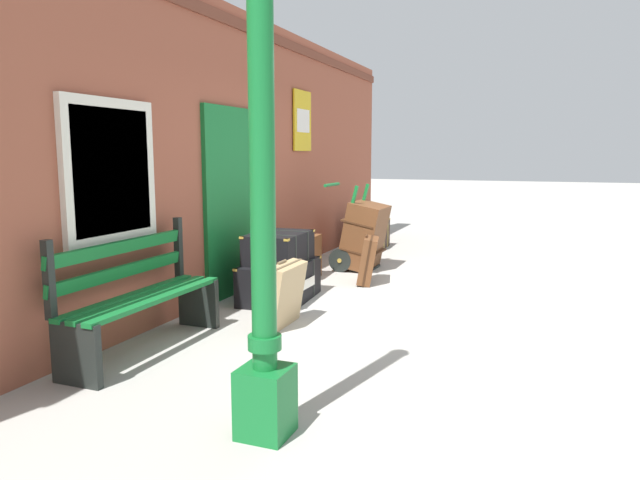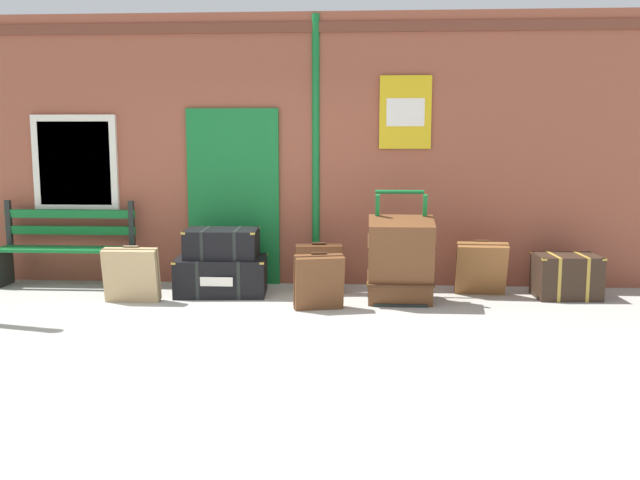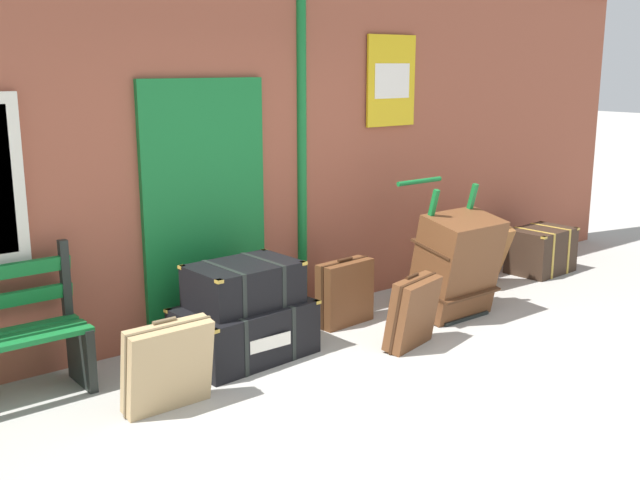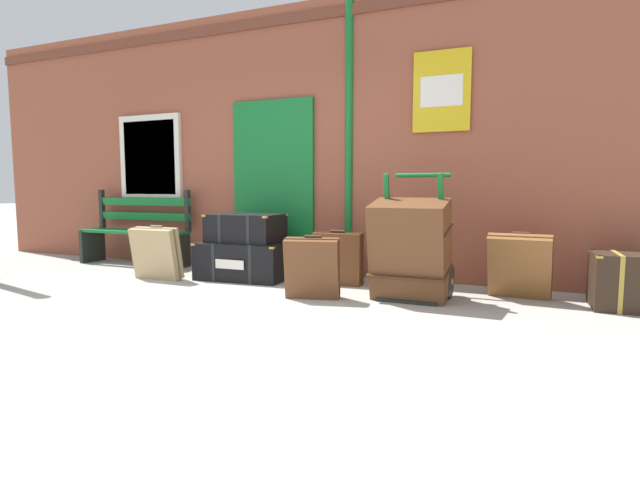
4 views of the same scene
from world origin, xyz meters
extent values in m
plane|color=#A3A099|center=(0.00, 0.00, 0.00)|extent=(60.00, 60.00, 0.00)
cube|color=brown|center=(0.00, 2.60, 1.60)|extent=(10.40, 0.30, 3.20)
cube|color=brown|center=(0.00, 2.44, 3.02)|extent=(10.40, 0.03, 0.12)
cube|color=#146B2D|center=(-0.40, 2.43, 1.05)|extent=(1.10, 0.05, 2.10)
cube|color=#0C401B|center=(-0.40, 2.41, 1.05)|extent=(0.06, 0.02, 2.10)
cube|color=silver|center=(-2.33, 2.43, 1.45)|extent=(1.04, 0.06, 1.16)
cube|color=silver|center=(-2.33, 2.41, 1.45)|extent=(0.88, 0.02, 1.00)
cylinder|color=#146B2D|center=(0.59, 2.45, 1.60)|extent=(0.09, 0.09, 3.14)
cube|color=gold|center=(1.63, 2.43, 2.05)|extent=(0.60, 0.02, 0.84)
cube|color=white|center=(1.63, 2.41, 2.05)|extent=(0.44, 0.01, 0.32)
cube|color=#146B2D|center=(-2.38, 1.96, 0.45)|extent=(1.60, 0.09, 0.04)
cube|color=#146B2D|center=(-2.38, 2.10, 0.45)|extent=(1.60, 0.09, 0.04)
cube|color=#146B2D|center=(-2.38, 2.24, 0.45)|extent=(1.60, 0.09, 0.04)
cube|color=#146B2D|center=(-2.38, 2.30, 0.65)|extent=(1.60, 0.05, 0.10)
cube|color=#146B2D|center=(-2.38, 2.30, 0.85)|extent=(1.60, 0.05, 0.10)
cube|color=black|center=(-3.14, 2.10, 0.23)|extent=(0.06, 0.40, 0.45)
cube|color=black|center=(-3.14, 2.30, 0.73)|extent=(0.06, 0.06, 0.56)
cube|color=black|center=(-1.62, 2.10, 0.23)|extent=(0.06, 0.40, 0.45)
cube|color=black|center=(-1.62, 2.30, 0.73)|extent=(0.06, 0.06, 0.56)
cube|color=black|center=(-0.44, 1.82, 0.21)|extent=(1.05, 0.72, 0.42)
cube|color=black|center=(-0.66, 1.80, 0.21)|extent=(0.09, 0.65, 0.43)
cube|color=black|center=(-0.22, 1.84, 0.21)|extent=(0.09, 0.65, 0.43)
cube|color=#B79338|center=(-0.90, 1.49, 0.41)|extent=(0.05, 0.05, 0.02)
cube|color=#B79338|center=(0.06, 1.56, 0.41)|extent=(0.05, 0.05, 0.02)
cube|color=#B79338|center=(-0.94, 2.08, 0.41)|extent=(0.05, 0.05, 0.02)
cube|color=#B79338|center=(0.01, 2.16, 0.41)|extent=(0.05, 0.05, 0.02)
cube|color=silver|center=(-0.43, 1.49, 0.21)|extent=(0.36, 0.01, 0.10)
cube|color=black|center=(-0.43, 1.83, 0.58)|extent=(0.82, 0.57, 0.32)
cube|color=black|center=(-0.61, 1.83, 0.58)|extent=(0.06, 0.55, 0.33)
cube|color=black|center=(-0.25, 1.84, 0.58)|extent=(0.06, 0.55, 0.33)
cube|color=#B79338|center=(-0.80, 1.57, 0.73)|extent=(0.05, 0.05, 0.02)
cube|color=#B79338|center=(-0.04, 1.60, 0.73)|extent=(0.05, 0.05, 0.02)
cube|color=#B79338|center=(-0.82, 2.07, 0.73)|extent=(0.05, 0.05, 0.02)
cube|color=#B79338|center=(-0.06, 2.10, 0.73)|extent=(0.05, 0.05, 0.02)
cube|color=black|center=(1.56, 1.45, 0.01)|extent=(0.56, 0.28, 0.03)
cube|color=#146B2D|center=(1.31, 1.65, 0.59)|extent=(0.04, 0.34, 1.17)
cube|color=#146B2D|center=(1.81, 1.65, 0.59)|extent=(0.04, 0.34, 1.17)
cylinder|color=#146B2D|center=(1.56, 1.95, 1.16)|extent=(0.54, 0.04, 0.04)
cylinder|color=black|center=(1.24, 1.71, 0.16)|extent=(0.04, 0.32, 0.32)
cylinder|color=#B79338|center=(1.24, 1.71, 0.16)|extent=(0.07, 0.06, 0.06)
cylinder|color=black|center=(1.88, 1.71, 0.16)|extent=(0.04, 0.32, 0.32)
cylinder|color=#B79338|center=(1.88, 1.71, 0.16)|extent=(0.07, 0.06, 0.06)
cube|color=brown|center=(1.56, 1.47, 0.47)|extent=(0.68, 0.60, 0.95)
cube|color=#432715|center=(1.56, 1.47, 0.28)|extent=(0.70, 0.46, 0.11)
cube|color=#432715|center=(1.56, 1.47, 0.67)|extent=(0.70, 0.46, 0.11)
cube|color=brown|center=(0.71, 1.16, 0.29)|extent=(0.55, 0.37, 0.58)
cylinder|color=#3A2112|center=(0.71, 1.18, 0.59)|extent=(0.16, 0.07, 0.03)
cube|color=#351E10|center=(0.71, 1.16, 0.29)|extent=(0.53, 0.24, 0.57)
cube|color=brown|center=(2.48, 1.92, 0.31)|extent=(0.57, 0.37, 0.62)
cylinder|color=#4F3018|center=(2.48, 1.95, 0.62)|extent=(0.16, 0.04, 0.03)
cube|color=#482C16|center=(2.48, 1.92, 0.31)|extent=(0.58, 0.27, 0.59)
cube|color=tan|center=(-1.33, 1.36, 0.30)|extent=(0.58, 0.25, 0.60)
cylinder|color=brown|center=(-1.33, 1.38, 0.60)|extent=(0.16, 0.03, 0.03)
cube|color=brown|center=(-1.33, 1.36, 0.30)|extent=(0.60, 0.12, 0.59)
cube|color=brown|center=(0.66, 1.93, 0.28)|extent=(0.54, 0.23, 0.56)
cylinder|color=#3A2112|center=(0.66, 1.93, 0.58)|extent=(0.16, 0.04, 0.03)
cube|color=#351E10|center=(0.66, 1.93, 0.28)|extent=(0.54, 0.07, 0.57)
cube|color=#332319|center=(3.41, 1.89, 0.24)|extent=(0.71, 0.52, 0.48)
cube|color=#B79338|center=(3.26, 1.88, 0.24)|extent=(0.06, 0.49, 0.49)
cube|color=#B79338|center=(3.10, 1.65, 0.47)|extent=(0.05, 0.05, 0.02)
cube|color=#B79338|center=(3.08, 2.09, 0.47)|extent=(0.05, 0.05, 0.02)
camera|label=1|loc=(-6.13, -0.87, 1.59)|focal=32.90mm
camera|label=2|loc=(1.20, -6.04, 1.79)|focal=40.16mm
camera|label=3|loc=(-3.41, -2.84, 2.21)|focal=42.60mm
camera|label=4|loc=(2.65, -3.05, 1.04)|focal=28.26mm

